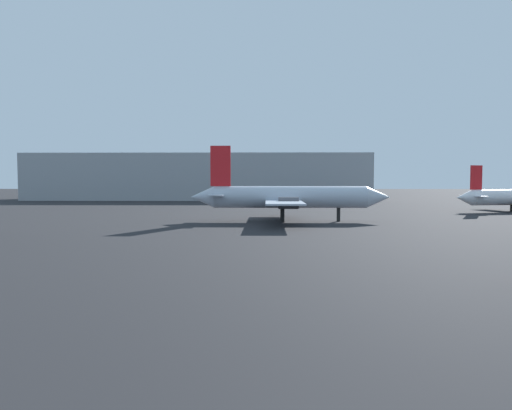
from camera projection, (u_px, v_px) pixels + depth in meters
airplane_distant at (288, 197)px, 64.25m from camera, size 27.46×23.73×10.40m
terminal_building at (201, 177)px, 140.76m from camera, size 97.61×26.56×13.22m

